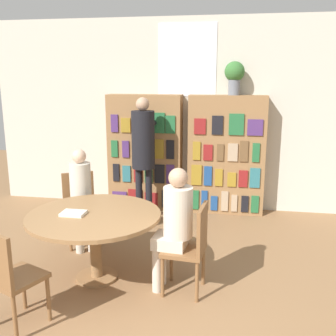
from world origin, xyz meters
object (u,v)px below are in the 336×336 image
(flower_vase, at_px, (234,75))
(reading_table, at_px, (94,223))
(bookshelf_left, at_px, (145,152))
(chair_near_camera, at_px, (8,274))
(seated_reader_left, at_px, (81,193))
(chair_far_side, at_px, (191,244))
(seated_reader_right, at_px, (174,221))
(bookshelf_right, at_px, (226,155))
(chair_left_side, at_px, (80,204))
(librarian_standing, at_px, (143,145))

(flower_vase, bearing_deg, reading_table, -119.28)
(bookshelf_left, bearing_deg, chair_near_camera, -96.52)
(bookshelf_left, xyz_separation_m, flower_vase, (1.37, 0.01, 1.22))
(chair_near_camera, relative_size, seated_reader_left, 0.73)
(bookshelf_left, xyz_separation_m, chair_far_side, (1.05, -2.50, -0.40))
(seated_reader_left, distance_m, seated_reader_right, 1.51)
(reading_table, relative_size, seated_reader_right, 1.09)
(chair_far_side, distance_m, seated_reader_left, 1.69)
(bookshelf_right, xyz_separation_m, flower_vase, (0.08, 0.00, 1.22))
(chair_left_side, bearing_deg, seated_reader_right, 114.26)
(chair_far_side, bearing_deg, seated_reader_right, 90.00)
(bookshelf_right, distance_m, reading_table, 2.74)
(reading_table, distance_m, seated_reader_right, 0.86)
(bookshelf_right, relative_size, chair_far_side, 2.02)
(bookshelf_right, relative_size, chair_near_camera, 2.02)
(flower_vase, distance_m, seated_reader_right, 2.90)
(bookshelf_left, distance_m, flower_vase, 1.84)
(chair_near_camera, bearing_deg, reading_table, 90.00)
(bookshelf_left, distance_m, chair_near_camera, 3.40)
(reading_table, height_order, chair_far_side, chair_far_side)
(librarian_standing, bearing_deg, bookshelf_right, 22.67)
(bookshelf_left, xyz_separation_m, bookshelf_right, (1.29, 0.00, 0.00))
(bookshelf_left, xyz_separation_m, chair_left_side, (-0.50, -1.52, -0.40))
(chair_left_side, height_order, seated_reader_right, seated_reader_right)
(chair_far_side, bearing_deg, flower_vase, -2.25)
(bookshelf_right, xyz_separation_m, chair_near_camera, (-1.68, -3.35, -0.40))
(chair_left_side, bearing_deg, librarian_standing, -151.16)
(chair_near_camera, bearing_deg, bookshelf_left, 106.68)
(reading_table, height_order, librarian_standing, librarian_standing)
(bookshelf_left, distance_m, reading_table, 2.42)
(reading_table, relative_size, chair_left_side, 1.52)
(bookshelf_right, distance_m, chair_near_camera, 3.77)
(reading_table, height_order, seated_reader_left, seated_reader_left)
(seated_reader_left, bearing_deg, bookshelf_right, -166.25)
(chair_left_side, height_order, librarian_standing, librarian_standing)
(flower_vase, distance_m, reading_table, 3.15)
(reading_table, xyz_separation_m, librarian_standing, (0.07, 1.91, 0.50))
(reading_table, distance_m, chair_near_camera, 1.04)
(bookshelf_right, bearing_deg, flower_vase, 3.47)
(chair_left_side, relative_size, seated_reader_left, 0.73)
(bookshelf_right, height_order, chair_far_side, bookshelf_right)
(chair_far_side, distance_m, seated_reader_right, 0.28)
(librarian_standing, bearing_deg, bookshelf_left, 100.59)
(chair_far_side, bearing_deg, chair_left_side, 63.00)
(flower_vase, distance_m, librarian_standing, 1.70)
(bookshelf_right, height_order, seated_reader_left, bookshelf_right)
(librarian_standing, bearing_deg, chair_left_side, -120.36)
(flower_vase, bearing_deg, seated_reader_right, -101.43)
(chair_left_side, relative_size, chair_far_side, 1.00)
(reading_table, relative_size, seated_reader_left, 1.11)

